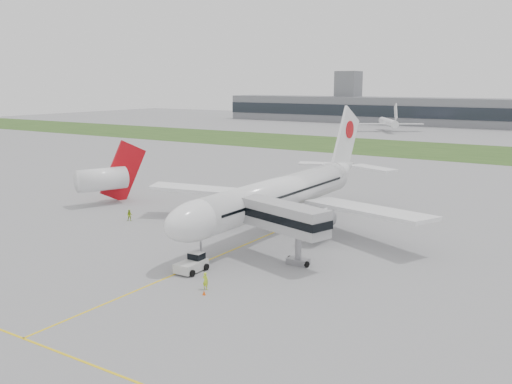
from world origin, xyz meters
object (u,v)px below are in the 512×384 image
Objects in this scene: jet_bridge at (271,215)px; ground_crew_near at (205,281)px; pushback_tug at (193,263)px; airliner at (283,193)px; neighbor_aircraft at (105,178)px.

ground_crew_near is at bearing -73.17° from jet_bridge.
pushback_tug is 2.13× the size of ground_crew_near.
airliner reaches higher than jet_bridge.
neighbor_aircraft is (-42.51, 25.04, 3.78)m from ground_crew_near.
pushback_tug is 43.17m from neighbor_aircraft.
jet_bridge is 14.22m from ground_crew_near.
airliner is 23.22m from pushback_tug.
airliner is 13.20× the size of pushback_tug.
jet_bridge is (5.01, 9.46, 4.67)m from pushback_tug.
airliner is 3.66× the size of neighbor_aircraft.
airliner is at bearing 91.11° from pushback_tug.
ground_crew_near is (0.00, -13.44, -4.66)m from jet_bridge.
ground_crew_near is (5.01, -3.98, 0.01)m from pushback_tug.
pushback_tug reaches higher than ground_crew_near.
neighbor_aircraft is at bearing -178.43° from jet_bridge.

